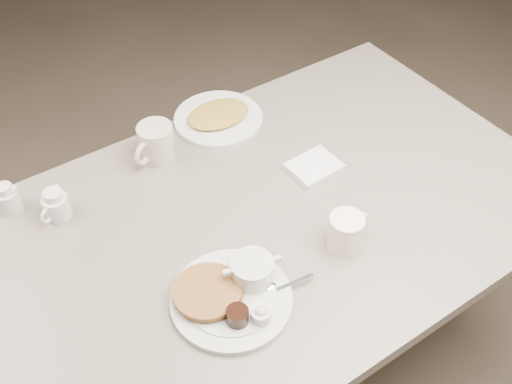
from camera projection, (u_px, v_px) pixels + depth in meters
diner_table at (260, 260)px, 1.57m from camera, size 1.50×0.90×0.75m
main_plate at (232, 291)px, 1.27m from camera, size 0.34×0.32×0.07m
coffee_mug_near at (346, 231)px, 1.36m from camera, size 0.12×0.09×0.09m
napkin at (314, 167)px, 1.56m from camera, size 0.13×0.11×0.02m
coffee_mug_far at (155, 143)px, 1.57m from camera, size 0.14×0.12×0.10m
creamer_left at (56, 205)px, 1.43m from camera, size 0.09×0.07×0.08m
creamer_right at (8, 199)px, 1.44m from camera, size 0.07×0.06×0.08m
hash_plate at (218, 117)px, 1.70m from camera, size 0.26×0.26×0.04m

